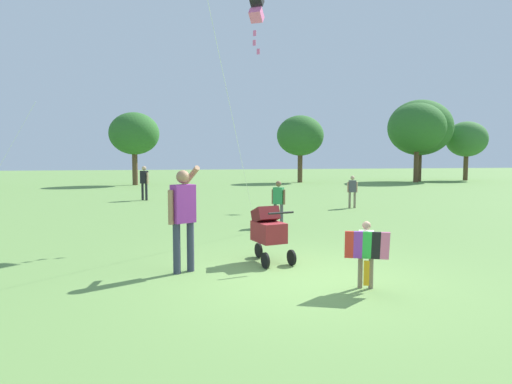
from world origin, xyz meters
name	(u,v)px	position (x,y,z in m)	size (l,w,h in m)	color
ground_plane	(300,279)	(0.00, 0.00, 0.00)	(120.00, 120.00, 0.00)	#668E47
treeline_distant	(327,131)	(9.68, 24.54, 3.77)	(41.93, 5.24, 6.31)	brown
child_with_butterfly_kite	(366,249)	(0.77, -0.71, 0.59)	(0.63, 0.45, 0.99)	#7F705B
person_adult_flyer	(183,211)	(-1.79, 0.76, 1.03)	(0.54, 0.66, 1.78)	#33384C
stroller	(268,229)	(-0.25, 1.18, 0.61)	(0.69, 1.12, 1.03)	black
kite_adult_black	(256,8)	(0.21, 4.48, 5.58)	(1.99, 3.83, 6.00)	black
person_red_shirt	(352,189)	(4.80, 8.90, 0.71)	(0.38, 0.22, 1.21)	#7F705B
person_sitting_far	(144,180)	(-2.97, 13.52, 0.89)	(0.38, 0.37, 1.51)	#232328
person_couple_left	(278,200)	(1.00, 5.24, 0.74)	(0.33, 0.30, 1.25)	#4C4C51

